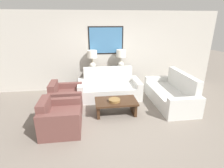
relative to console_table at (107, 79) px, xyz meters
The scene contains 11 objects.
ground_plane 2.21m from the console_table, 90.00° to the right, with size 20.00×20.00×0.00m, color slate.
back_wall 0.98m from the console_table, 90.00° to the left, with size 7.86×0.12×2.65m.
console_table is the anchor object (origin of this frame).
table_lamp_left 0.93m from the console_table, behind, with size 0.32×0.32×0.64m.
table_lamp_right 0.93m from the console_table, ahead, with size 0.32×0.32×0.64m.
couch_by_back_wall 0.65m from the console_table, 90.00° to the right, with size 1.94×0.92×0.92m.
couch_by_side 2.22m from the console_table, 37.38° to the right, with size 0.92×1.94×0.92m.
coffee_table 1.76m from the console_table, 88.40° to the right, with size 1.07×0.63×0.38m.
decorative_bowl 1.80m from the console_table, 90.15° to the right, with size 0.30×0.30×0.06m.
armchair_near_back_wall 1.77m from the console_table, 137.01° to the right, with size 0.85×0.92×0.75m.
armchair_near_camera 2.64m from the console_table, 119.33° to the right, with size 0.85×0.92×0.75m.
Camera 1 is at (-0.60, -3.62, 2.32)m, focal length 28.00 mm.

